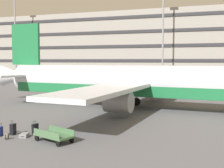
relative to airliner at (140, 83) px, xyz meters
name	(u,v)px	position (x,y,z in m)	size (l,w,h in m)	color
ground_plane	(114,107)	(-2.96, -0.16, -2.77)	(600.00, 600.00, 0.00)	#5B5B60
terminal_structure	(173,47)	(-2.96, 47.30, 5.97)	(160.42, 17.48, 17.50)	gray
airliner	(140,83)	(0.00, 0.00, 0.00)	(38.68, 31.35, 9.88)	silver
light_mast_far_left	(15,31)	(-41.20, 32.96, 10.12)	(1.80, 0.50, 22.39)	gray
light_mast_left	(163,25)	(-3.19, 32.96, 10.02)	(1.80, 0.50, 22.20)	gray
suitcase_laid_flat	(0,131)	(-6.11, -15.18, -2.42)	(0.28, 0.44, 0.88)	navy
suitcase_silver	(35,129)	(-4.14, -13.92, -2.37)	(0.34, 0.50, 0.91)	black
suitcase_black	(24,135)	(-4.37, -14.86, -2.64)	(0.64, 0.81, 0.26)	gray
suitcase_navy	(13,129)	(-5.50, -14.58, -2.36)	(0.29, 0.45, 1.00)	black
backpack_purple	(6,136)	(-5.12, -15.76, -2.57)	(0.42, 0.42, 0.48)	gray
backpack_large	(13,130)	(-5.94, -14.02, -2.57)	(0.35, 0.35, 0.47)	navy
baggage_cart	(54,135)	(-1.87, -15.22, -2.35)	(3.33, 2.10, 0.82)	#4C724C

